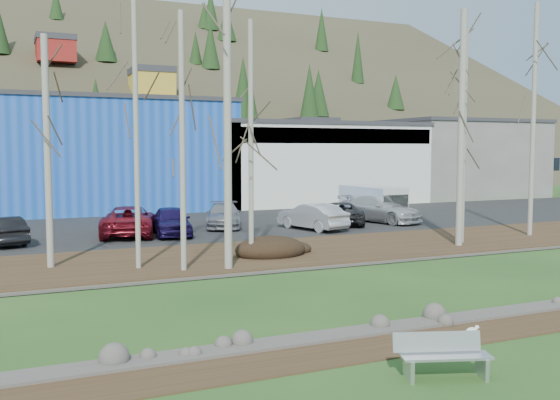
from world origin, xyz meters
name	(u,v)px	position (x,y,z in m)	size (l,w,h in m)	color
dirt_strip	(511,326)	(0.00, 2.10, 0.01)	(80.00, 1.80, 0.03)	#382616
near_bank_rocks	(484,317)	(0.00, 3.10, 0.00)	(80.00, 0.80, 0.50)	#47423D
river	(397,287)	(0.00, 7.20, 0.00)	(80.00, 8.00, 0.90)	black
far_bank_rocks	(337,266)	(0.00, 11.30, 0.00)	(80.00, 0.80, 0.46)	#47423D
far_bank	(302,251)	(0.00, 14.50, 0.07)	(80.00, 7.00, 0.15)	#382616
parking_lot	(225,225)	(0.00, 25.00, 0.07)	(80.00, 14.00, 0.14)	black
building_blue	(89,155)	(-6.00, 39.00, 4.16)	(20.40, 12.24, 8.30)	#164BB2
building_white	(304,162)	(12.00, 38.98, 3.41)	(18.36, 12.24, 6.80)	silver
building_grey	(451,158)	(28.00, 39.00, 3.66)	(14.28, 12.24, 7.30)	slate
hillside	(91,59)	(0.00, 84.00, 17.50)	(160.00, 72.00, 35.00)	#373121
bench_intact	(443,355)	(-3.94, -0.11, 0.45)	(1.87, 1.09, 0.90)	#B9BBBE
seagull	(472,331)	(-1.56, 1.77, 0.16)	(0.40, 0.19, 0.29)	gold
dirt_mound	(270,248)	(-1.81, 13.78, 0.45)	(3.06, 2.16, 0.60)	black
birch_0	(47,152)	(-10.38, 14.70, 4.45)	(0.25, 0.25, 8.60)	#B1ABA0
birch_1	(136,120)	(-7.39, 13.21, 5.63)	(0.19, 0.19, 10.96)	#B1ABA0
birch_2	(182,142)	(-5.95, 12.13, 4.81)	(0.20, 0.20, 9.32)	#B1ABA0
birch_3	(228,132)	(-4.34, 11.80, 5.18)	(0.29, 0.29, 10.05)	#B1ABA0
birch_4	(251,141)	(-2.79, 13.44, 4.91)	(0.21, 0.21, 9.51)	#B1ABA0
birch_5	(461,129)	(7.18, 12.77, 5.48)	(0.31, 0.31, 10.66)	#B1ABA0
birch_6	(463,137)	(7.92, 13.50, 5.13)	(0.26, 0.26, 9.97)	#B1ABA0
birch_7	(533,120)	(12.81, 14.04, 6.02)	(0.23, 0.23, 11.74)	#B1ABA0
car_1	(3,231)	(-12.02, 21.52, 0.79)	(1.38, 3.96, 1.30)	black
car_2	(129,221)	(-6.11, 22.31, 0.90)	(2.53, 5.48, 1.52)	maroon
car_3	(223,215)	(-0.56, 23.60, 0.82)	(1.89, 4.66, 1.35)	gray
car_4	(172,221)	(-4.09, 21.43, 0.89)	(1.76, 4.38, 1.49)	#1E124C
car_5	(312,216)	(3.57, 20.56, 0.87)	(1.54, 4.43, 1.46)	silver
car_6	(341,213)	(6.15, 22.02, 0.81)	(2.21, 4.79, 1.33)	#2C2C2E
car_7	(380,209)	(8.98, 22.12, 0.92)	(2.20, 5.41, 1.57)	#BDBEBF
van_white	(374,203)	(9.47, 23.59, 1.18)	(2.32, 4.88, 2.08)	white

